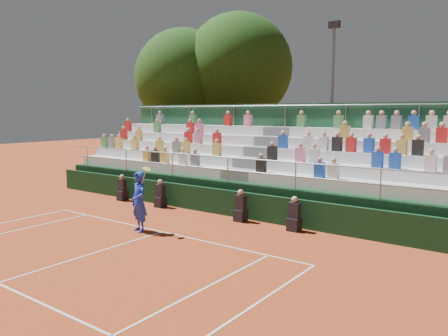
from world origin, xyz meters
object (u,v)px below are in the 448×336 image
Objects in this scene: tennis_player at (139,202)px; floodlight_mast at (332,92)px; tree_east at (238,68)px; tree_west at (184,78)px.

floodlight_mast is (1.32, 12.91, 4.05)m from tennis_player.
tennis_player is 0.21× the size of tree_east.
tree_east is (3.38, 1.73, 0.62)m from tree_west.
floodlight_mast reaches higher than tennis_player.
tree_west is at bearing -152.82° from tree_east.
tree_east is (-6.26, 14.94, 5.92)m from tennis_player.
tree_west reaches higher than floodlight_mast.
tree_east is 8.06m from floodlight_mast.
tennis_player is 13.60m from floodlight_mast.
tree_west is at bearing 178.46° from floodlight_mast.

